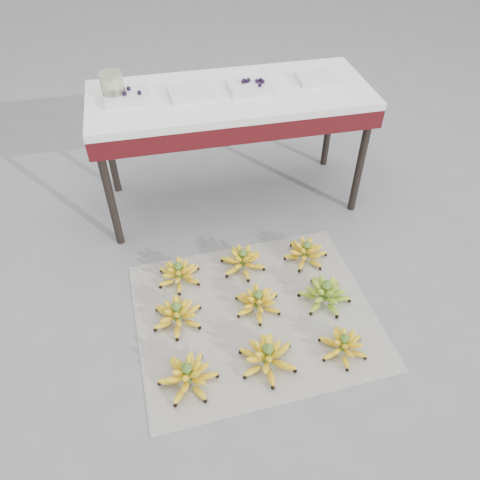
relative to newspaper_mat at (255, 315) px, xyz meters
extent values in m
plane|color=slate|center=(0.03, 0.01, 0.00)|extent=(60.00, 60.00, 0.00)
cube|color=white|center=(0.00, 0.00, 0.00)|extent=(1.30, 1.11, 0.01)
ellipsoid|color=yellow|center=(-0.40, -0.32, 0.04)|extent=(0.34, 0.34, 0.08)
ellipsoid|color=yellow|center=(-0.40, -0.32, 0.08)|extent=(0.24, 0.24, 0.06)
ellipsoid|color=yellow|center=(-0.40, -0.32, 0.11)|extent=(0.16, 0.16, 0.05)
cylinder|color=#4C7026|center=(-0.40, -0.32, 0.08)|extent=(0.05, 0.05, 0.11)
cone|color=#4C7026|center=(-0.40, -0.32, 0.15)|extent=(0.05, 0.05, 0.04)
ellipsoid|color=yellow|center=(-0.01, -0.30, 0.05)|extent=(0.29, 0.29, 0.09)
ellipsoid|color=yellow|center=(-0.01, -0.30, 0.08)|extent=(0.21, 0.21, 0.06)
ellipsoid|color=yellow|center=(-0.01, -0.30, 0.12)|extent=(0.13, 0.13, 0.05)
cylinder|color=#4C7026|center=(-0.01, -0.30, 0.08)|extent=(0.05, 0.05, 0.12)
cone|color=#4C7026|center=(-0.01, -0.30, 0.16)|extent=(0.06, 0.06, 0.04)
ellipsoid|color=yellow|center=(0.37, -0.31, 0.04)|extent=(0.28, 0.28, 0.07)
ellipsoid|color=yellow|center=(0.37, -0.31, 0.07)|extent=(0.20, 0.20, 0.05)
ellipsoid|color=yellow|center=(0.37, -0.31, 0.10)|extent=(0.13, 0.13, 0.04)
cylinder|color=#4C7026|center=(0.37, -0.31, 0.07)|extent=(0.04, 0.04, 0.10)
cone|color=#4C7026|center=(0.37, -0.31, 0.13)|extent=(0.05, 0.05, 0.04)
ellipsoid|color=yellow|center=(-0.41, 0.05, 0.04)|extent=(0.30, 0.30, 0.08)
ellipsoid|color=yellow|center=(-0.41, 0.05, 0.08)|extent=(0.21, 0.21, 0.06)
ellipsoid|color=yellow|center=(-0.41, 0.05, 0.11)|extent=(0.14, 0.14, 0.05)
cylinder|color=#4C7026|center=(-0.41, 0.05, 0.08)|extent=(0.04, 0.04, 0.11)
cone|color=#4C7026|center=(-0.41, 0.05, 0.15)|extent=(0.05, 0.05, 0.04)
ellipsoid|color=yellow|center=(0.02, 0.04, 0.04)|extent=(0.26, 0.26, 0.08)
ellipsoid|color=yellow|center=(0.02, 0.04, 0.07)|extent=(0.18, 0.18, 0.06)
ellipsoid|color=yellow|center=(0.02, 0.04, 0.10)|extent=(0.12, 0.12, 0.05)
cylinder|color=#4C7026|center=(0.02, 0.04, 0.07)|extent=(0.04, 0.04, 0.10)
cone|color=#4C7026|center=(0.02, 0.04, 0.14)|extent=(0.05, 0.05, 0.04)
ellipsoid|color=#6FAA1D|center=(0.39, 0.01, 0.04)|extent=(0.35, 0.35, 0.08)
ellipsoid|color=#6FAA1D|center=(0.39, 0.01, 0.08)|extent=(0.25, 0.25, 0.06)
ellipsoid|color=#6FAA1D|center=(0.39, 0.01, 0.11)|extent=(0.16, 0.16, 0.05)
cylinder|color=#4C7026|center=(0.39, 0.01, 0.08)|extent=(0.05, 0.05, 0.11)
cone|color=#4C7026|center=(0.39, 0.01, 0.15)|extent=(0.05, 0.05, 0.04)
ellipsoid|color=yellow|center=(-0.36, 0.34, 0.04)|extent=(0.28, 0.28, 0.07)
ellipsoid|color=yellow|center=(-0.36, 0.34, 0.07)|extent=(0.20, 0.20, 0.06)
ellipsoid|color=yellow|center=(-0.36, 0.34, 0.10)|extent=(0.13, 0.13, 0.05)
cylinder|color=#4C7026|center=(-0.36, 0.34, 0.07)|extent=(0.04, 0.04, 0.10)
cone|color=#4C7026|center=(-0.36, 0.34, 0.14)|extent=(0.05, 0.05, 0.04)
ellipsoid|color=yellow|center=(0.01, 0.36, 0.04)|extent=(0.35, 0.35, 0.08)
ellipsoid|color=yellow|center=(0.01, 0.36, 0.08)|extent=(0.25, 0.25, 0.06)
ellipsoid|color=yellow|center=(0.01, 0.36, 0.11)|extent=(0.16, 0.16, 0.05)
cylinder|color=#4C7026|center=(0.01, 0.36, 0.08)|extent=(0.04, 0.04, 0.11)
cone|color=#4C7026|center=(0.01, 0.36, 0.14)|extent=(0.05, 0.05, 0.04)
ellipsoid|color=yellow|center=(0.39, 0.34, 0.04)|extent=(0.32, 0.32, 0.08)
ellipsoid|color=yellow|center=(0.39, 0.34, 0.07)|extent=(0.23, 0.23, 0.06)
ellipsoid|color=yellow|center=(0.39, 0.34, 0.11)|extent=(0.15, 0.15, 0.05)
cylinder|color=#4C7026|center=(0.39, 0.34, 0.07)|extent=(0.04, 0.04, 0.10)
cone|color=#4C7026|center=(0.39, 0.34, 0.14)|extent=(0.05, 0.05, 0.04)
cylinder|color=black|center=(-0.69, 0.74, 0.37)|extent=(0.05, 0.05, 0.75)
cylinder|color=black|center=(0.85, 0.74, 0.37)|extent=(0.05, 0.05, 0.75)
cylinder|color=black|center=(-0.69, 1.28, 0.37)|extent=(0.05, 0.05, 0.75)
cylinder|color=black|center=(0.85, 1.28, 0.37)|extent=(0.05, 0.05, 0.75)
cube|color=#500F0F|center=(0.08, 1.01, 0.69)|extent=(1.64, 0.66, 0.11)
cube|color=white|center=(0.08, 1.01, 0.76)|extent=(1.64, 0.66, 0.04)
cube|color=silver|center=(-0.50, 1.04, 0.81)|extent=(0.27, 0.20, 0.04)
sphere|color=black|center=(-0.57, 1.01, 0.84)|extent=(0.02, 0.02, 0.02)
sphere|color=black|center=(-0.52, 1.06, 0.84)|extent=(0.02, 0.02, 0.02)
sphere|color=black|center=(-0.58, 1.06, 0.84)|extent=(0.02, 0.02, 0.02)
sphere|color=black|center=(-0.51, 1.00, 0.84)|extent=(0.02, 0.02, 0.02)
sphere|color=black|center=(-0.52, 1.03, 0.84)|extent=(0.02, 0.02, 0.02)
sphere|color=black|center=(-0.54, 1.03, 0.84)|extent=(0.02, 0.02, 0.02)
sphere|color=black|center=(-0.57, 1.04, 0.84)|extent=(0.02, 0.02, 0.02)
sphere|color=black|center=(-0.49, 1.06, 0.84)|extent=(0.02, 0.02, 0.02)
sphere|color=black|center=(-0.43, 1.00, 0.84)|extent=(0.02, 0.02, 0.02)
cube|color=silver|center=(-0.14, 1.01, 0.81)|extent=(0.27, 0.21, 0.04)
cube|color=silver|center=(0.20, 1.00, 0.81)|extent=(0.26, 0.19, 0.04)
sphere|color=black|center=(0.19, 1.03, 0.84)|extent=(0.02, 0.02, 0.02)
sphere|color=black|center=(0.16, 1.01, 0.84)|extent=(0.02, 0.02, 0.02)
sphere|color=black|center=(0.24, 1.00, 0.84)|extent=(0.02, 0.02, 0.02)
sphere|color=black|center=(0.24, 0.95, 0.84)|extent=(0.02, 0.02, 0.02)
sphere|color=black|center=(0.27, 0.99, 0.84)|extent=(0.02, 0.02, 0.02)
sphere|color=black|center=(0.26, 1.01, 0.84)|extent=(0.02, 0.02, 0.02)
sphere|color=black|center=(0.18, 1.02, 0.84)|extent=(0.02, 0.02, 0.02)
sphere|color=black|center=(0.16, 1.02, 0.84)|extent=(0.02, 0.02, 0.02)
cube|color=silver|center=(0.61, 1.03, 0.80)|extent=(0.24, 0.17, 0.04)
cylinder|color=beige|center=(-0.57, 1.05, 0.86)|extent=(0.14, 0.14, 0.16)
camera|label=1|loc=(-0.41, -1.49, 2.02)|focal=35.00mm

